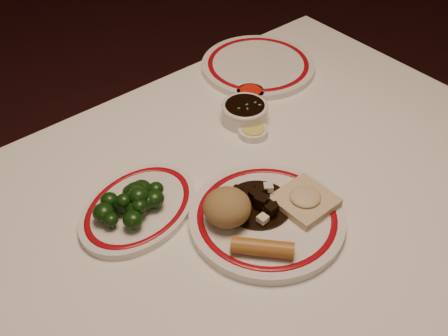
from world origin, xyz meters
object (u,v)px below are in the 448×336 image
Objects in this scene: spring_roll at (262,248)px; stirfry_heap at (258,202)px; broccoli_plate at (138,208)px; fried_wonton at (305,200)px; main_plate at (267,219)px; soy_bowl at (245,113)px; rice_mound at (227,207)px; dining_table at (256,227)px; broccoli_pile at (134,200)px.

stirfry_heap is at bearing 8.36° from spring_roll.
fried_wonton is at bearing -39.73° from broccoli_plate.
broccoli_plate is at bearing 133.26° from main_plate.
soy_bowl is (0.17, 0.22, -0.01)m from stirfry_heap.
rice_mound is at bearing 146.76° from main_plate.
rice_mound is 0.07m from stirfry_heap.
stirfry_heap is at bearing -133.15° from dining_table.
main_plate is 3.10× the size of fried_wonton.
dining_table is at bearing 46.85° from stirfry_heap.
stirfry_heap is 0.28m from soy_bowl.
dining_table is 0.12m from main_plate.
rice_mound is at bearing 171.04° from stirfry_heap.
broccoli_pile is at bearing -154.46° from broccoli_plate.
soy_bowl is (0.24, 0.31, -0.01)m from spring_roll.
soy_bowl is at bearing 42.80° from rice_mound.
spring_roll is at bearing -138.73° from main_plate.
main_plate reaches higher than broccoli_plate.
fried_wonton is 0.72× the size of broccoli_pile.
rice_mound is 0.81× the size of spring_roll.
broccoli_pile is (-0.11, 0.13, -0.01)m from rice_mound.
stirfry_heap is (0.07, -0.01, -0.02)m from rice_mound.
broccoli_plate is at bearing 140.27° from fried_wonton.
broccoli_pile is (-0.17, 0.17, 0.03)m from main_plate.
rice_mound is (-0.06, 0.04, 0.04)m from main_plate.
fried_wonton reaches higher than dining_table.
rice_mound is at bearing 154.89° from fried_wonton.
rice_mound is 0.32m from soy_bowl.
broccoli_pile reaches higher than stirfry_heap.
stirfry_heap is at bearing -8.96° from rice_mound.
main_plate is 0.24m from broccoli_pile.
stirfry_heap reaches higher than main_plate.
fried_wonton is (0.14, 0.03, -0.00)m from spring_roll.
stirfry_heap is at bearing -126.45° from soy_bowl.
rice_mound is 0.17m from broccoli_pile.
rice_mound is 0.68× the size of stirfry_heap.
broccoli_plate is (-0.17, 0.14, -0.02)m from stirfry_heap.
broccoli_plate is 0.03m from broccoli_pile.
dining_table is at bearing 12.92° from rice_mound.
rice_mound reaches higher than broccoli_pile.
fried_wonton is 0.34× the size of broccoli_plate.
main_plate is 3.08× the size of soy_bowl.
stirfry_heap reaches higher than soy_bowl.
spring_roll is at bearing -127.26° from soy_bowl.
soy_bowl is (0.34, 0.09, -0.02)m from broccoli_pile.
broccoli_plate is 2.94× the size of soy_bowl.
dining_table is 4.08× the size of broccoli_plate.
rice_mound reaches higher than stirfry_heap.
fried_wonton is at bearing -38.43° from broccoli_pile.
dining_table is 3.89× the size of main_plate.
rice_mound reaches higher than dining_table.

